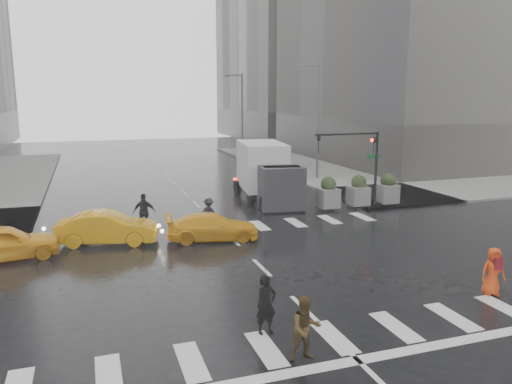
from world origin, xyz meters
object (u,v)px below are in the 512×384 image
object	(u,v)px
taxi_mid	(107,228)
box_truck	(267,171)
pedestrian_orange	(493,271)
taxi_front	(4,243)
pedestrian_brown	(306,328)
traffic_signal_pole	(362,154)

from	to	relation	value
taxi_mid	box_truck	distance (m)	11.69
pedestrian_orange	taxi_front	bearing A→B (deg)	166.66
pedestrian_brown	pedestrian_orange	distance (m)	7.86
box_truck	pedestrian_brown	bearing A→B (deg)	-98.52
taxi_front	box_truck	xyz separation A→B (m)	(13.93, 7.20, 1.22)
taxi_mid	box_truck	world-z (taller)	box_truck
pedestrian_brown	traffic_signal_pole	bearing A→B (deg)	58.38
box_truck	traffic_signal_pole	bearing A→B (deg)	-27.68
traffic_signal_pole	taxi_front	bearing A→B (deg)	-168.45
pedestrian_brown	taxi_front	xyz separation A→B (m)	(-8.35, 11.01, -0.11)
pedestrian_orange	box_truck	distance (m)	16.58
pedestrian_brown	taxi_front	bearing A→B (deg)	130.20
taxi_front	taxi_mid	xyz separation A→B (m)	(4.07, 1.04, 0.00)
taxi_front	box_truck	bearing A→B (deg)	-72.40
traffic_signal_pole	pedestrian_orange	xyz separation A→B (m)	(-2.59, -13.00, -2.39)
pedestrian_orange	pedestrian_brown	bearing A→B (deg)	-150.16
traffic_signal_pole	pedestrian_orange	size ratio (longest dim) A/B	2.76
traffic_signal_pole	box_truck	size ratio (longest dim) A/B	0.66
pedestrian_orange	box_truck	xyz separation A→B (m)	(-2.06, 16.41, 1.12)
traffic_signal_pole	pedestrian_brown	xyz separation A→B (m)	(-10.24, -14.81, -2.38)
traffic_signal_pole	taxi_mid	distance (m)	14.98
taxi_front	taxi_mid	bearing A→B (deg)	-85.35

